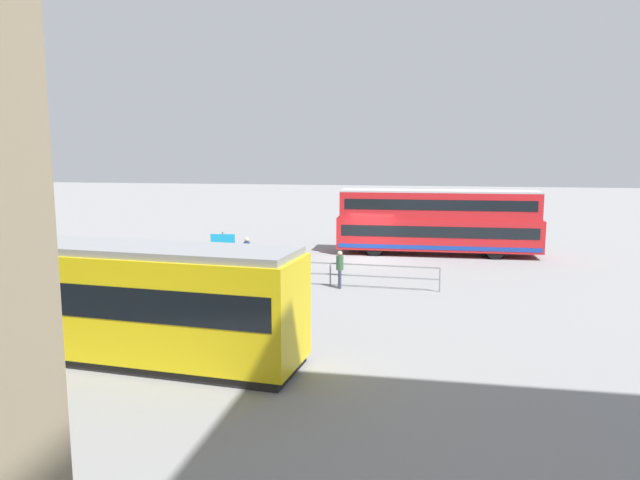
# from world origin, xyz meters

# --- Properties ---
(ground_plane) EXTENTS (160.00, 160.00, 0.00)m
(ground_plane) POSITION_xyz_m (0.00, 0.00, 0.00)
(ground_plane) COLOR gray
(double_decker_bus) EXTENTS (11.76, 2.82, 3.82)m
(double_decker_bus) POSITION_xyz_m (-3.77, -2.56, 1.97)
(double_decker_bus) COLOR red
(double_decker_bus) RESTS_ON ground
(tram_yellow) EXTENTS (12.27, 3.53, 3.35)m
(tram_yellow) POSITION_xyz_m (5.92, 17.28, 1.74)
(tram_yellow) COLOR yellow
(tram_yellow) RESTS_ON ground
(pedestrian_near_railing) EXTENTS (0.36, 0.36, 1.79)m
(pedestrian_near_railing) POSITION_xyz_m (5.60, 4.64, 1.04)
(pedestrian_near_railing) COLOR #33384C
(pedestrian_near_railing) RESTS_ON ground
(pedestrian_crossing) EXTENTS (0.36, 0.36, 1.68)m
(pedestrian_crossing) POSITION_xyz_m (0.46, 7.23, 0.97)
(pedestrian_crossing) COLOR #33384C
(pedestrian_crossing) RESTS_ON ground
(pedestrian_railing) EXTENTS (9.73, 0.49, 1.08)m
(pedestrian_railing) POSITION_xyz_m (0.94, 6.93, 0.75)
(pedestrian_railing) COLOR gray
(pedestrian_railing) RESTS_ON ground
(info_sign) EXTENTS (1.15, 0.25, 2.22)m
(info_sign) POSITION_xyz_m (6.31, 6.11, 1.54)
(info_sign) COLOR slate
(info_sign) RESTS_ON ground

